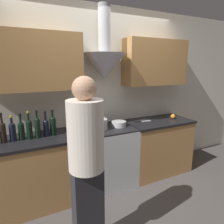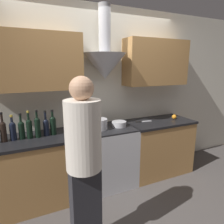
{
  "view_description": "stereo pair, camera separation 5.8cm",
  "coord_description": "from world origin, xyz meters",
  "px_view_note": "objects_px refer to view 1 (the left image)",
  "views": [
    {
      "loc": [
        -1.17,
        -2.15,
        1.75
      ],
      "look_at": [
        0.0,
        0.23,
        1.14
      ],
      "focal_mm": 32.0,
      "sensor_mm": 36.0,
      "label": 1
    },
    {
      "loc": [
        -1.11,
        -2.18,
        1.75
      ],
      "look_at": [
        0.0,
        0.23,
        1.14
      ],
      "focal_mm": 32.0,
      "sensor_mm": 36.0,
      "label": 2
    }
  ],
  "objects_px": {
    "stove_range": "(109,156)",
    "wine_bottle_2": "(12,131)",
    "wine_bottle_1": "(3,131)",
    "wine_bottle_5": "(37,127)",
    "stock_pot": "(99,124)",
    "wine_bottle_3": "(21,130)",
    "person_foreground_left": "(87,161)",
    "wine_bottle_4": "(29,128)",
    "orange_fruit": "(173,116)",
    "mixing_bowl": "(119,124)",
    "wine_bottle_6": "(46,127)",
    "wine_bottle_7": "(53,125)"
  },
  "relations": [
    {
      "from": "wine_bottle_2",
      "to": "wine_bottle_6",
      "type": "relative_size",
      "value": 0.95
    },
    {
      "from": "wine_bottle_2",
      "to": "wine_bottle_4",
      "type": "relative_size",
      "value": 0.9
    },
    {
      "from": "wine_bottle_1",
      "to": "wine_bottle_4",
      "type": "bearing_deg",
      "value": -0.15
    },
    {
      "from": "wine_bottle_1",
      "to": "wine_bottle_2",
      "type": "bearing_deg",
      "value": 5.37
    },
    {
      "from": "wine_bottle_2",
      "to": "wine_bottle_5",
      "type": "bearing_deg",
      "value": -3.35
    },
    {
      "from": "wine_bottle_1",
      "to": "wine_bottle_7",
      "type": "bearing_deg",
      "value": 1.93
    },
    {
      "from": "stock_pot",
      "to": "mixing_bowl",
      "type": "distance_m",
      "value": 0.32
    },
    {
      "from": "person_foreground_left",
      "to": "wine_bottle_4",
      "type": "bearing_deg",
      "value": 112.54
    },
    {
      "from": "stove_range",
      "to": "wine_bottle_7",
      "type": "height_order",
      "value": "wine_bottle_7"
    },
    {
      "from": "person_foreground_left",
      "to": "wine_bottle_3",
      "type": "bearing_deg",
      "value": 116.57
    },
    {
      "from": "stove_range",
      "to": "mixing_bowl",
      "type": "xyz_separation_m",
      "value": [
        0.16,
        -0.01,
        0.48
      ]
    },
    {
      "from": "wine_bottle_5",
      "to": "stock_pot",
      "type": "bearing_deg",
      "value": -0.98
    },
    {
      "from": "stove_range",
      "to": "wine_bottle_1",
      "type": "height_order",
      "value": "wine_bottle_1"
    },
    {
      "from": "wine_bottle_4",
      "to": "mixing_bowl",
      "type": "height_order",
      "value": "wine_bottle_4"
    },
    {
      "from": "stove_range",
      "to": "wine_bottle_3",
      "type": "height_order",
      "value": "wine_bottle_3"
    },
    {
      "from": "wine_bottle_7",
      "to": "stock_pot",
      "type": "height_order",
      "value": "wine_bottle_7"
    },
    {
      "from": "wine_bottle_2",
      "to": "orange_fruit",
      "type": "relative_size",
      "value": 4.01
    },
    {
      "from": "wine_bottle_2",
      "to": "mixing_bowl",
      "type": "bearing_deg",
      "value": -1.19
    },
    {
      "from": "wine_bottle_3",
      "to": "wine_bottle_4",
      "type": "distance_m",
      "value": 0.09
    },
    {
      "from": "wine_bottle_6",
      "to": "stock_pot",
      "type": "height_order",
      "value": "wine_bottle_6"
    },
    {
      "from": "wine_bottle_3",
      "to": "wine_bottle_7",
      "type": "xyz_separation_m",
      "value": [
        0.37,
        0.01,
        0.01
      ]
    },
    {
      "from": "wine_bottle_5",
      "to": "wine_bottle_1",
      "type": "bearing_deg",
      "value": 178.94
    },
    {
      "from": "wine_bottle_2",
      "to": "stock_pot",
      "type": "bearing_deg",
      "value": -1.59
    },
    {
      "from": "stock_pot",
      "to": "wine_bottle_4",
      "type": "bearing_deg",
      "value": 178.73
    },
    {
      "from": "wine_bottle_7",
      "to": "mixing_bowl",
      "type": "bearing_deg",
      "value": -2.39
    },
    {
      "from": "wine_bottle_3",
      "to": "wine_bottle_4",
      "type": "height_order",
      "value": "wine_bottle_4"
    },
    {
      "from": "wine_bottle_1",
      "to": "wine_bottle_6",
      "type": "xyz_separation_m",
      "value": [
        0.48,
        0.01,
        -0.01
      ]
    },
    {
      "from": "wine_bottle_2",
      "to": "wine_bottle_3",
      "type": "xyz_separation_m",
      "value": [
        0.09,
        0.0,
        -0.0
      ]
    },
    {
      "from": "wine_bottle_7",
      "to": "person_foreground_left",
      "type": "bearing_deg",
      "value": -83.42
    },
    {
      "from": "wine_bottle_2",
      "to": "wine_bottle_3",
      "type": "relative_size",
      "value": 0.97
    },
    {
      "from": "wine_bottle_7",
      "to": "person_foreground_left",
      "type": "xyz_separation_m",
      "value": [
        0.11,
        -0.97,
        -0.09
      ]
    },
    {
      "from": "stove_range",
      "to": "wine_bottle_3",
      "type": "distance_m",
      "value": 1.27
    },
    {
      "from": "wine_bottle_3",
      "to": "person_foreground_left",
      "type": "bearing_deg",
      "value": -63.43
    },
    {
      "from": "wine_bottle_1",
      "to": "person_foreground_left",
      "type": "bearing_deg",
      "value": -54.68
    },
    {
      "from": "wine_bottle_2",
      "to": "stove_range",
      "type": "bearing_deg",
      "value": -0.96
    },
    {
      "from": "wine_bottle_5",
      "to": "wine_bottle_6",
      "type": "distance_m",
      "value": 0.1
    },
    {
      "from": "wine_bottle_4",
      "to": "wine_bottle_5",
      "type": "distance_m",
      "value": 0.09
    },
    {
      "from": "stove_range",
      "to": "wine_bottle_2",
      "type": "bearing_deg",
      "value": 179.04
    },
    {
      "from": "wine_bottle_6",
      "to": "orange_fruit",
      "type": "xyz_separation_m",
      "value": [
        2.04,
        -0.05,
        -0.09
      ]
    },
    {
      "from": "stove_range",
      "to": "wine_bottle_4",
      "type": "distance_m",
      "value": 1.2
    },
    {
      "from": "wine_bottle_4",
      "to": "orange_fruit",
      "type": "distance_m",
      "value": 2.24
    },
    {
      "from": "wine_bottle_1",
      "to": "wine_bottle_2",
      "type": "xyz_separation_m",
      "value": [
        0.1,
        0.01,
        -0.01
      ]
    },
    {
      "from": "wine_bottle_2",
      "to": "wine_bottle_6",
      "type": "bearing_deg",
      "value": 0.2
    },
    {
      "from": "mixing_bowl",
      "to": "person_foreground_left",
      "type": "distance_m",
      "value": 1.24
    },
    {
      "from": "wine_bottle_2",
      "to": "orange_fruit",
      "type": "distance_m",
      "value": 2.42
    },
    {
      "from": "stove_range",
      "to": "stock_pot",
      "type": "xyz_separation_m",
      "value": [
        -0.16,
        -0.01,
        0.51
      ]
    },
    {
      "from": "wine_bottle_6",
      "to": "stock_pot",
      "type": "distance_m",
      "value": 0.7
    },
    {
      "from": "wine_bottle_3",
      "to": "stock_pot",
      "type": "relative_size",
      "value": 1.35
    },
    {
      "from": "orange_fruit",
      "to": "mixing_bowl",
      "type": "bearing_deg",
      "value": 179.09
    },
    {
      "from": "stove_range",
      "to": "orange_fruit",
      "type": "bearing_deg",
      "value": -1.19
    }
  ]
}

